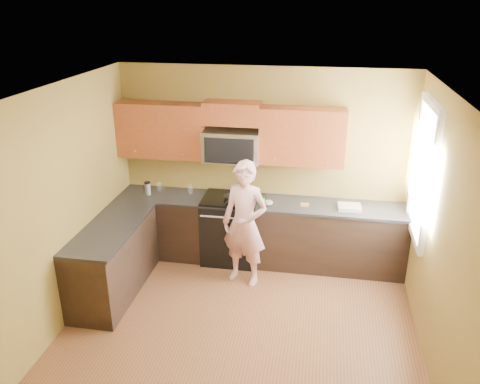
% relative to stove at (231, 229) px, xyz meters
% --- Properties ---
extents(floor, '(4.00, 4.00, 0.00)m').
position_rel_stove_xyz_m(floor, '(0.40, -1.68, -0.47)').
color(floor, brown).
rests_on(floor, ground).
extents(ceiling, '(4.00, 4.00, 0.00)m').
position_rel_stove_xyz_m(ceiling, '(0.40, -1.68, 2.23)').
color(ceiling, white).
rests_on(ceiling, ground).
extents(wall_back, '(4.00, 0.00, 4.00)m').
position_rel_stove_xyz_m(wall_back, '(0.40, 0.32, 0.88)').
color(wall_back, olive).
rests_on(wall_back, ground).
extents(wall_front, '(4.00, 0.00, 4.00)m').
position_rel_stove_xyz_m(wall_front, '(0.40, -3.67, 0.88)').
color(wall_front, olive).
rests_on(wall_front, ground).
extents(wall_left, '(0.00, 4.00, 4.00)m').
position_rel_stove_xyz_m(wall_left, '(-1.60, -1.68, 0.88)').
color(wall_left, olive).
rests_on(wall_left, ground).
extents(wall_right, '(0.00, 4.00, 4.00)m').
position_rel_stove_xyz_m(wall_right, '(2.40, -1.68, 0.88)').
color(wall_right, olive).
rests_on(wall_right, ground).
extents(cabinet_back_run, '(4.00, 0.60, 0.88)m').
position_rel_stove_xyz_m(cabinet_back_run, '(0.40, 0.02, -0.03)').
color(cabinet_back_run, black).
rests_on(cabinet_back_run, floor).
extents(cabinet_left_run, '(0.60, 1.60, 0.88)m').
position_rel_stove_xyz_m(cabinet_left_run, '(-1.30, -1.08, -0.03)').
color(cabinet_left_run, black).
rests_on(cabinet_left_run, floor).
extents(countertop_back, '(4.00, 0.62, 0.04)m').
position_rel_stove_xyz_m(countertop_back, '(0.40, 0.01, 0.43)').
color(countertop_back, black).
rests_on(countertop_back, cabinet_back_run).
extents(countertop_left, '(0.62, 1.60, 0.04)m').
position_rel_stove_xyz_m(countertop_left, '(-1.29, -1.08, 0.43)').
color(countertop_left, black).
rests_on(countertop_left, cabinet_left_run).
extents(stove, '(0.76, 0.65, 0.95)m').
position_rel_stove_xyz_m(stove, '(0.00, 0.00, 0.00)').
color(stove, black).
rests_on(stove, floor).
extents(microwave, '(0.76, 0.40, 0.42)m').
position_rel_stove_xyz_m(microwave, '(0.00, 0.12, 0.97)').
color(microwave, silver).
rests_on(microwave, wall_back).
extents(upper_cab_left, '(1.22, 0.33, 0.75)m').
position_rel_stove_xyz_m(upper_cab_left, '(-0.99, 0.16, 0.97)').
color(upper_cab_left, brown).
rests_on(upper_cab_left, wall_back).
extents(upper_cab_right, '(1.12, 0.33, 0.75)m').
position_rel_stove_xyz_m(upper_cab_right, '(0.94, 0.16, 0.97)').
color(upper_cab_right, brown).
rests_on(upper_cab_right, wall_back).
extents(upper_cab_over_mw, '(0.76, 0.33, 0.30)m').
position_rel_stove_xyz_m(upper_cab_over_mw, '(0.00, 0.16, 1.62)').
color(upper_cab_over_mw, brown).
rests_on(upper_cab_over_mw, wall_back).
extents(window, '(0.06, 1.06, 1.66)m').
position_rel_stove_xyz_m(window, '(2.38, -0.48, 1.17)').
color(window, white).
rests_on(window, wall_right).
extents(woman, '(0.70, 0.55, 1.67)m').
position_rel_stove_xyz_m(woman, '(0.29, -0.54, 0.36)').
color(woman, pink).
rests_on(woman, floor).
extents(frying_pan, '(0.32, 0.45, 0.05)m').
position_rel_stove_xyz_m(frying_pan, '(0.04, -0.05, 0.47)').
color(frying_pan, black).
rests_on(frying_pan, stove).
extents(butter_tub, '(0.15, 0.15, 0.10)m').
position_rel_stove_xyz_m(butter_tub, '(0.41, 0.02, 0.45)').
color(butter_tub, yellow).
rests_on(butter_tub, countertop_back).
extents(toast_slice, '(0.11, 0.11, 0.01)m').
position_rel_stove_xyz_m(toast_slice, '(1.02, -0.02, 0.45)').
color(toast_slice, '#B27F47').
rests_on(toast_slice, countertop_back).
extents(napkin_a, '(0.12, 0.13, 0.06)m').
position_rel_stove_xyz_m(napkin_a, '(0.21, -0.23, 0.48)').
color(napkin_a, silver).
rests_on(napkin_a, countertop_back).
extents(napkin_b, '(0.16, 0.17, 0.07)m').
position_rel_stove_xyz_m(napkin_b, '(0.54, -0.09, 0.48)').
color(napkin_b, silver).
rests_on(napkin_b, countertop_back).
extents(dish_towel, '(0.31, 0.25, 0.05)m').
position_rel_stove_xyz_m(dish_towel, '(1.61, -0.04, 0.47)').
color(dish_towel, white).
rests_on(dish_towel, countertop_back).
extents(travel_mug, '(0.11, 0.11, 0.19)m').
position_rel_stove_xyz_m(travel_mug, '(-1.19, -0.02, 0.45)').
color(travel_mug, silver).
rests_on(travel_mug, countertop_back).
extents(glass_a, '(0.07, 0.07, 0.12)m').
position_rel_stove_xyz_m(glass_a, '(-1.08, 0.17, 0.51)').
color(glass_a, silver).
rests_on(glass_a, countertop_back).
extents(glass_b, '(0.09, 0.09, 0.12)m').
position_rel_stove_xyz_m(glass_b, '(-0.61, 0.13, 0.51)').
color(glass_b, silver).
rests_on(glass_b, countertop_back).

